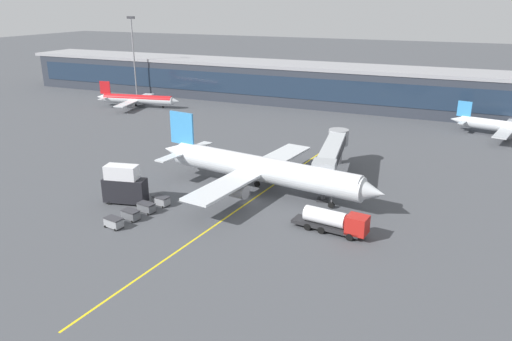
{
  "coord_description": "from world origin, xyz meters",
  "views": [
    {
      "loc": [
        30.39,
        -66.49,
        30.72
      ],
      "look_at": [
        0.27,
        2.16,
        4.5
      ],
      "focal_mm": 34.27,
      "sensor_mm": 36.0,
      "label": 1
    }
  ],
  "objects": [
    {
      "name": "baggage_cart_0",
      "position": [
        -13.57,
        -16.79,
        0.78
      ],
      "size": [
        2.87,
        2.01,
        1.48
      ],
      "color": "gray",
      "rests_on": "ground_plane"
    },
    {
      "name": "baggage_cart_3",
      "position": [
        -11.96,
        -7.32,
        0.78
      ],
      "size": [
        2.87,
        2.01,
        1.48
      ],
      "color": "gray",
      "rests_on": "ground_plane"
    },
    {
      "name": "ground_plane",
      "position": [
        0.0,
        0.0,
        0.0
      ],
      "size": [
        700.0,
        700.0,
        0.0
      ],
      "primitive_type": "plane",
      "color": "#47494F"
    },
    {
      "name": "commuter_jet_near",
      "position": [
        40.67,
        59.6,
        2.49
      ],
      "size": [
        27.93,
        22.33,
        7.42
      ],
      "color": "#B2B7BC",
      "rests_on": "ground_plane"
    },
    {
      "name": "baggage_cart_1",
      "position": [
        -13.03,
        -13.63,
        0.78
      ],
      "size": [
        2.87,
        2.01,
        1.48
      ],
      "color": "#595B60",
      "rests_on": "ground_plane"
    },
    {
      "name": "main_airliner",
      "position": [
        0.27,
        4.2,
        4.14
      ],
      "size": [
        42.26,
        33.61,
        11.81
      ],
      "color": "silver",
      "rests_on": "ground_plane"
    },
    {
      "name": "baggage_cart_2",
      "position": [
        -12.5,
        -10.48,
        0.78
      ],
      "size": [
        2.87,
        2.01,
        1.48
      ],
      "color": "#595B60",
      "rests_on": "ground_plane"
    },
    {
      "name": "terminal_building",
      "position": [
        -14.42,
        78.73,
        6.12
      ],
      "size": [
        209.15,
        17.47,
        12.21
      ],
      "color": "#2D333D",
      "rests_on": "ground_plane"
    },
    {
      "name": "commuter_jet_far",
      "position": [
        -61.24,
        53.04,
        2.41
      ],
      "size": [
        26.91,
        21.42,
        7.45
      ],
      "color": "silver",
      "rests_on": "ground_plane"
    },
    {
      "name": "catering_lift",
      "position": [
        -17.71,
        -8.82,
        3.07
      ],
      "size": [
        7.18,
        3.9,
        6.3
      ],
      "color": "black",
      "rests_on": "ground_plane"
    },
    {
      "name": "apron_lead_in_line",
      "position": [
        0.47,
        2.0,
        0.0
      ],
      "size": [
        7.69,
        79.69,
        0.01
      ],
      "primitive_type": "cube",
      "rotation": [
        0.0,
        0.0,
        -0.09
      ],
      "color": "yellow",
      "rests_on": "ground_plane"
    },
    {
      "name": "fuel_tanker",
      "position": [
        15.68,
        -5.77,
        1.75
      ],
      "size": [
        11.03,
        3.81,
        3.25
      ],
      "color": "#232326",
      "rests_on": "ground_plane"
    },
    {
      "name": "jet_bridge",
      "position": [
        9.42,
        15.37,
        5.14
      ],
      "size": [
        6.83,
        23.74,
        6.84
      ],
      "color": "#B2B7BC",
      "rests_on": "ground_plane"
    },
    {
      "name": "apron_light_mast_0",
      "position": [
        -71.77,
        66.77,
        14.94
      ],
      "size": [
        2.8,
        0.5,
        25.84
      ],
      "color": "gray",
      "rests_on": "ground_plane"
    }
  ]
}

